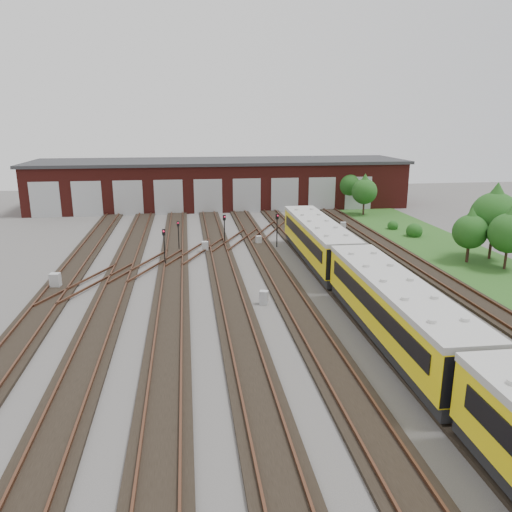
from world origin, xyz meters
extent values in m
plane|color=#454240|center=(0.00, 0.00, 0.00)|extent=(120.00, 120.00, 0.00)
cube|color=black|center=(-14.00, 0.00, 0.09)|extent=(2.40, 70.00, 0.18)
cube|color=#543221|center=(-14.72, 0.00, 0.26)|extent=(0.10, 70.00, 0.15)
cube|color=#543221|center=(-13.28, 0.00, 0.26)|extent=(0.10, 70.00, 0.15)
cube|color=black|center=(-10.00, 0.00, 0.09)|extent=(2.40, 70.00, 0.18)
cube|color=#543221|center=(-10.72, 0.00, 0.26)|extent=(0.10, 70.00, 0.15)
cube|color=#543221|center=(-9.28, 0.00, 0.26)|extent=(0.10, 70.00, 0.15)
cube|color=black|center=(-6.00, 0.00, 0.09)|extent=(2.40, 70.00, 0.18)
cube|color=#543221|center=(-6.72, 0.00, 0.26)|extent=(0.10, 70.00, 0.15)
cube|color=#543221|center=(-5.28, 0.00, 0.26)|extent=(0.10, 70.00, 0.15)
cube|color=black|center=(-2.00, 0.00, 0.09)|extent=(2.40, 70.00, 0.18)
cube|color=#543221|center=(-2.72, 0.00, 0.26)|extent=(0.10, 70.00, 0.15)
cube|color=#543221|center=(-1.28, 0.00, 0.26)|extent=(0.10, 70.00, 0.15)
cube|color=black|center=(2.00, 0.00, 0.09)|extent=(2.40, 70.00, 0.18)
cube|color=#543221|center=(1.28, 0.00, 0.26)|extent=(0.10, 70.00, 0.15)
cube|color=#543221|center=(2.72, 0.00, 0.26)|extent=(0.10, 70.00, 0.15)
cube|color=black|center=(6.00, 0.00, 0.09)|extent=(2.40, 70.00, 0.18)
cube|color=#543221|center=(5.28, 0.00, 0.26)|extent=(0.10, 70.00, 0.15)
cube|color=#543221|center=(6.72, 0.00, 0.26)|extent=(0.10, 70.00, 0.15)
cube|color=black|center=(10.00, 0.00, 0.09)|extent=(2.40, 70.00, 0.18)
cube|color=#543221|center=(9.28, 0.00, 0.26)|extent=(0.10, 70.00, 0.15)
cube|color=#543221|center=(10.72, 0.00, 0.26)|extent=(0.10, 70.00, 0.15)
cube|color=black|center=(14.00, 0.00, 0.09)|extent=(2.40, 70.00, 0.18)
cube|color=#543221|center=(13.28, 0.00, 0.26)|extent=(0.10, 70.00, 0.15)
cube|color=#543221|center=(14.72, 0.00, 0.26)|extent=(0.10, 70.00, 0.15)
cube|color=#543221|center=(-8.00, 10.00, 0.26)|extent=(5.40, 9.62, 0.15)
cube|color=#543221|center=(-4.00, 14.00, 0.26)|extent=(5.40, 9.62, 0.15)
cube|color=#543221|center=(0.00, 18.00, 0.26)|extent=(5.40, 9.62, 0.15)
cube|color=#543221|center=(-12.00, 6.00, 0.26)|extent=(5.40, 9.62, 0.15)
cube|color=#543221|center=(4.00, 22.00, 0.26)|extent=(5.40, 9.62, 0.15)
cube|color=#571A15|center=(0.00, 40.00, 3.00)|extent=(50.00, 12.00, 6.00)
cube|color=#2E2F31|center=(0.00, 40.00, 6.15)|extent=(51.00, 12.50, 0.40)
cube|color=#A6A9AB|center=(-22.00, 33.98, 2.20)|extent=(3.60, 0.12, 4.40)
cube|color=#A6A9AB|center=(-17.00, 33.98, 2.20)|extent=(3.60, 0.12, 4.40)
cube|color=#A6A9AB|center=(-12.00, 33.98, 2.20)|extent=(3.60, 0.12, 4.40)
cube|color=#A6A9AB|center=(-7.00, 33.98, 2.20)|extent=(3.60, 0.12, 4.40)
cube|color=#A6A9AB|center=(-2.00, 33.98, 2.20)|extent=(3.60, 0.12, 4.40)
cube|color=#A6A9AB|center=(3.00, 33.98, 2.20)|extent=(3.60, 0.12, 4.40)
cube|color=#A6A9AB|center=(8.00, 33.98, 2.20)|extent=(3.60, 0.12, 4.40)
cube|color=#A6A9AB|center=(13.00, 33.98, 2.20)|extent=(3.60, 0.12, 4.40)
cube|color=#A6A9AB|center=(18.00, 33.98, 2.20)|extent=(3.60, 0.12, 4.40)
cube|color=#224D19|center=(19.00, 10.00, 0.03)|extent=(8.00, 55.00, 0.05)
cube|color=black|center=(6.00, -6.41, 0.64)|extent=(2.65, 15.66, 0.63)
cube|color=#D7B80B|center=(6.00, -6.41, 2.10)|extent=(2.96, 15.67, 2.29)
cube|color=#B5B5B0|center=(6.00, -6.41, 3.40)|extent=(3.07, 15.67, 0.31)
cube|color=black|center=(4.62, -6.39, 2.36)|extent=(0.28, 13.75, 0.89)
cube|color=black|center=(7.38, -6.43, 2.36)|extent=(0.28, 13.75, 0.89)
cube|color=black|center=(6.00, 9.59, 0.64)|extent=(2.65, 15.66, 0.63)
cube|color=#D7B80B|center=(6.00, 9.59, 2.10)|extent=(2.96, 15.67, 2.29)
cube|color=#B5B5B0|center=(6.00, 9.59, 3.40)|extent=(3.07, 15.67, 0.31)
cube|color=black|center=(4.62, 9.61, 2.36)|extent=(0.28, 13.75, 0.89)
cube|color=black|center=(7.38, 9.57, 2.36)|extent=(0.28, 13.75, 0.89)
cylinder|color=black|center=(-6.68, 10.20, 1.32)|extent=(0.10, 0.10, 2.63)
cube|color=black|center=(-6.68, 10.20, 2.89)|extent=(0.26, 0.17, 0.51)
sphere|color=red|center=(-6.68, 10.10, 2.99)|extent=(0.12, 0.12, 0.12)
cylinder|color=black|center=(-5.60, 15.35, 1.14)|extent=(0.09, 0.09, 2.29)
cube|color=black|center=(-5.60, 15.35, 2.51)|extent=(0.23, 0.14, 0.46)
sphere|color=red|center=(-5.60, 15.26, 2.61)|extent=(0.11, 0.11, 0.11)
cylinder|color=black|center=(3.59, 15.33, 1.35)|extent=(0.10, 0.10, 2.69)
cube|color=black|center=(3.59, 15.33, 2.95)|extent=(0.29, 0.24, 0.51)
sphere|color=red|center=(3.59, 15.23, 3.05)|extent=(0.12, 0.12, 0.12)
cylinder|color=black|center=(-1.25, 16.85, 1.21)|extent=(0.10, 0.10, 2.42)
cube|color=black|center=(-1.25, 16.85, 2.68)|extent=(0.29, 0.22, 0.52)
sphere|color=red|center=(-1.25, 16.75, 2.79)|extent=(0.12, 0.12, 0.12)
cube|color=#ABADB0|center=(-14.24, 5.62, 0.57)|extent=(0.76, 0.66, 1.14)
cube|color=#ABADB0|center=(-3.22, 14.49, 0.49)|extent=(0.59, 0.50, 0.97)
cube|color=#ABADB0|center=(0.04, 0.46, 0.46)|extent=(0.67, 0.61, 0.92)
cube|color=#ABADB0|center=(2.03, 16.57, 0.43)|extent=(0.59, 0.52, 0.85)
cube|color=#ABADB0|center=(12.08, 21.59, 0.46)|extent=(0.62, 0.54, 0.92)
cylinder|color=black|center=(16.81, 35.00, 0.90)|extent=(0.24, 0.24, 1.79)
sphere|color=#1B4714|center=(16.81, 35.00, 3.29)|extent=(3.49, 3.49, 3.49)
cone|color=#1B4714|center=(16.81, 35.00, 4.54)|extent=(2.99, 2.99, 2.49)
cylinder|color=black|center=(17.43, 30.13, 0.81)|extent=(0.24, 0.24, 1.63)
sphere|color=#1B4714|center=(17.43, 30.13, 2.99)|extent=(3.17, 3.17, 3.17)
cone|color=#1B4714|center=(17.43, 30.13, 4.12)|extent=(2.72, 2.72, 2.26)
cylinder|color=black|center=(21.12, 8.61, 1.04)|extent=(0.23, 0.23, 2.07)
sphere|color=#1B4714|center=(21.12, 8.61, 3.80)|extent=(4.03, 4.03, 4.03)
cone|color=#1B4714|center=(21.12, 8.61, 5.24)|extent=(3.46, 3.46, 2.88)
cylinder|color=black|center=(18.57, 7.82, 0.73)|extent=(0.25, 0.25, 1.46)
sphere|color=#1B4714|center=(18.57, 7.82, 2.68)|extent=(2.85, 2.85, 2.85)
cone|color=#1B4714|center=(18.57, 7.82, 3.70)|extent=(2.44, 2.44, 2.03)
cylinder|color=black|center=(20.51, 5.53, 0.82)|extent=(0.21, 0.21, 1.64)
sphere|color=#1B4714|center=(20.51, 5.53, 3.01)|extent=(3.19, 3.19, 3.19)
cone|color=#1B4714|center=(20.51, 5.53, 4.15)|extent=(2.74, 2.74, 2.28)
sphere|color=#1B4714|center=(17.69, 21.35, 0.59)|extent=(1.17, 1.17, 1.17)
sphere|color=#1B4714|center=(18.45, 17.68, 0.83)|extent=(1.66, 1.66, 1.66)
camera|label=1|loc=(-4.72, -29.90, 11.69)|focal=35.00mm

